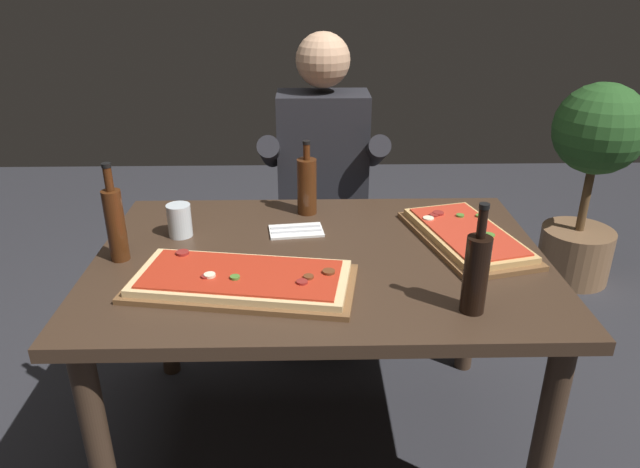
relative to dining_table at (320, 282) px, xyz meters
name	(u,v)px	position (x,y,z in m)	size (l,w,h in m)	color
ground_plane	(320,436)	(0.00, 0.00, -0.64)	(6.40, 6.40, 0.00)	#2D2D33
dining_table	(320,282)	(0.00, 0.00, 0.00)	(1.40, 0.96, 0.74)	#3D2B1E
pizza_rectangular_front	(242,280)	(-0.22, -0.19, 0.12)	(0.67, 0.38, 0.05)	brown
pizza_rectangular_left	(466,236)	(0.48, 0.09, 0.11)	(0.39, 0.56, 0.05)	brown
wine_bottle_dark	(476,272)	(0.39, -0.33, 0.21)	(0.06, 0.06, 0.30)	black
oil_bottle_amber	(115,223)	(-0.61, -0.01, 0.22)	(0.06, 0.06, 0.31)	#47230F
vinegar_bottle_green	(307,185)	(-0.04, 0.35, 0.20)	(0.07, 0.07, 0.27)	#47230F
tumbler_near_camera	(180,222)	(-0.46, 0.16, 0.14)	(0.08, 0.08, 0.11)	silver
napkin_cutlery_set	(296,231)	(-0.08, 0.18, 0.10)	(0.19, 0.13, 0.01)	white
diner_chair	(322,221)	(0.03, 0.86, -0.16)	(0.44, 0.44, 0.87)	#3D2B1E
seated_diner	(323,177)	(0.03, 0.74, 0.10)	(0.53, 0.41, 1.33)	#23232D
potted_plant_corner	(591,170)	(1.40, 1.17, -0.02)	(0.45, 0.45, 1.06)	#846042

